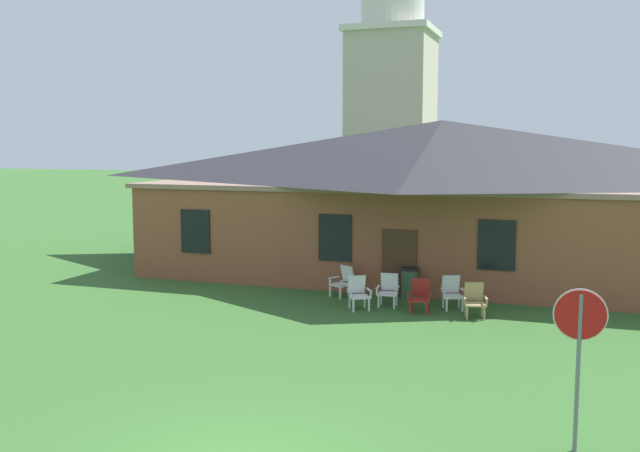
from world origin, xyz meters
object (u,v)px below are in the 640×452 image
at_px(lawn_chair_middle, 420,295).
at_px(lawn_chair_right_end, 452,292).
at_px(lawn_chair_left_end, 388,289).
at_px(trash_bin, 410,283).
at_px(lawn_chair_near_door, 358,292).
at_px(lawn_chair_by_porch, 343,281).
at_px(lawn_chair_far_side, 474,299).
at_px(stop_sign, 579,336).

height_order(lawn_chair_middle, lawn_chair_right_end, same).
relative_size(lawn_chair_left_end, trash_bin, 0.98).
relative_size(lawn_chair_near_door, lawn_chair_right_end, 1.00).
bearing_deg(lawn_chair_left_end, lawn_chair_right_end, 8.32).
bearing_deg(trash_bin, lawn_chair_left_end, -109.81).
bearing_deg(lawn_chair_by_porch, trash_bin, 8.22).
height_order(lawn_chair_near_door, lawn_chair_far_side, same).
distance_m(lawn_chair_near_door, lawn_chair_right_end, 2.72).
xyz_separation_m(lawn_chair_middle, lawn_chair_far_side, (1.53, -0.05, 0.00)).
xyz_separation_m(stop_sign, lawn_chair_left_end, (-5.14, 8.75, -1.34)).
bearing_deg(stop_sign, lawn_chair_by_porch, 125.38).
xyz_separation_m(lawn_chair_near_door, lawn_chair_right_end, (2.56, 0.94, 0.00)).
bearing_deg(lawn_chair_far_side, lawn_chair_left_end, 167.93).
bearing_deg(lawn_chair_middle, stop_sign, -63.58).
relative_size(lawn_chair_middle, lawn_chair_far_side, 1.00).
xyz_separation_m(lawn_chair_by_porch, lawn_chair_near_door, (0.92, -1.48, 0.00)).
height_order(lawn_chair_by_porch, lawn_chair_left_end, same).
bearing_deg(stop_sign, lawn_chair_right_end, 110.20).
bearing_deg(lawn_chair_far_side, lawn_chair_middle, 178.02).
xyz_separation_m(stop_sign, lawn_chair_by_porch, (-6.79, 9.56, -1.34)).
distance_m(lawn_chair_right_end, trash_bin, 1.65).
bearing_deg(lawn_chair_middle, lawn_chair_far_side, -1.98).
bearing_deg(lawn_chair_left_end, lawn_chair_by_porch, 153.85).
height_order(stop_sign, trash_bin, stop_sign).
bearing_deg(stop_sign, lawn_chair_middle, 116.42).
distance_m(lawn_chair_middle, lawn_chair_far_side, 1.53).
distance_m(lawn_chair_left_end, lawn_chair_far_side, 2.62).
bearing_deg(trash_bin, lawn_chair_middle, -68.16).
distance_m(lawn_chair_by_porch, lawn_chair_right_end, 3.51).
relative_size(stop_sign, lawn_chair_by_porch, 2.69).
relative_size(lawn_chair_by_porch, trash_bin, 0.98).
height_order(lawn_chair_left_end, lawn_chair_middle, same).
height_order(lawn_chair_right_end, trash_bin, trash_bin).
bearing_deg(lawn_chair_right_end, lawn_chair_near_door, -159.82).
relative_size(lawn_chair_right_end, lawn_chair_far_side, 1.00).
height_order(lawn_chair_near_door, lawn_chair_right_end, same).
distance_m(stop_sign, lawn_chair_middle, 9.31).
xyz_separation_m(lawn_chair_middle, lawn_chair_right_end, (0.78, 0.76, 0.00)).
height_order(lawn_chair_by_porch, lawn_chair_far_side, same).
bearing_deg(lawn_chair_near_door, lawn_chair_by_porch, 121.68).
height_order(lawn_chair_middle, lawn_chair_far_side, same).
height_order(stop_sign, lawn_chair_right_end, stop_sign).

